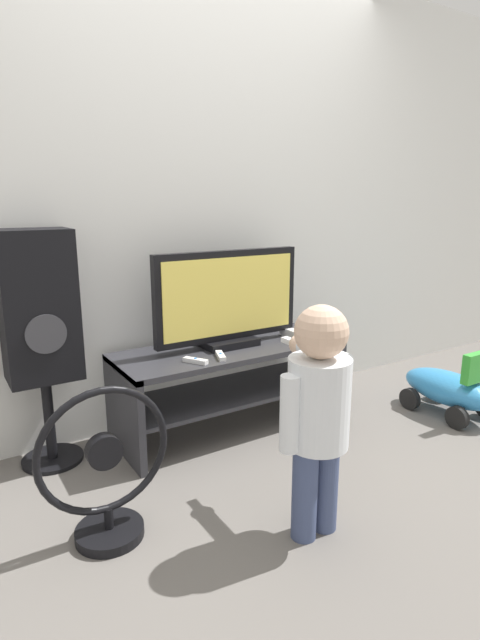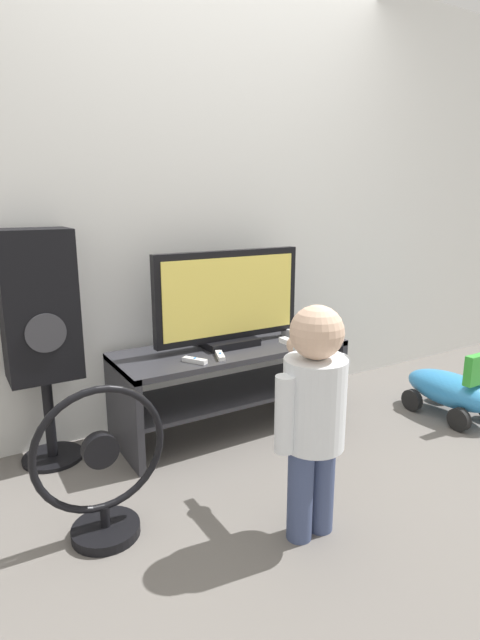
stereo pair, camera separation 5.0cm
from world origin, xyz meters
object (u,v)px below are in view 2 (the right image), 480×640
object	(u,v)px
game_console	(293,334)
speaker_tower	(39,312)
remote_primary	(195,360)
ride_on_toy	(453,390)
remote_secondary	(220,356)
floor_fan	(102,471)
child	(313,404)
television	(229,300)

from	to	relation	value
game_console	speaker_tower	bearing A→B (deg)	172.29
remote_primary	ride_on_toy	world-z (taller)	remote_primary
game_console	remote_secondary	distance (m)	0.56
ride_on_toy	remote_primary	bearing A→B (deg)	165.15
remote_primary	ride_on_toy	distance (m)	1.60
game_console	remote_primary	xyz separation A→B (m)	(-0.70, -0.12, -0.01)
speaker_tower	floor_fan	bearing A→B (deg)	-85.62
child	remote_primary	bearing A→B (deg)	96.23
child	floor_fan	bearing A→B (deg)	150.50
speaker_tower	ride_on_toy	xyz separation A→B (m)	(2.16, -0.70, -0.59)
remote_secondary	child	bearing A→B (deg)	-94.10
game_console	remote_secondary	xyz separation A→B (m)	(-0.55, -0.12, -0.01)
child	floor_fan	size ratio (longest dim) A/B	1.48
speaker_tower	child	bearing A→B (deg)	-56.18
game_console	floor_fan	bearing A→B (deg)	-157.55
television	speaker_tower	distance (m)	0.96
remote_secondary	speaker_tower	size ratio (longest dim) A/B	0.12
speaker_tower	ride_on_toy	world-z (taller)	speaker_tower
floor_fan	child	bearing A→B (deg)	-29.50
game_console	remote_secondary	world-z (taller)	game_console
child	ride_on_toy	world-z (taller)	child
remote_primary	speaker_tower	distance (m)	0.77
game_console	child	xyz separation A→B (m)	(-0.61, -0.93, 0.03)
child	game_console	bearing A→B (deg)	56.58
floor_fan	ride_on_toy	distance (m)	2.11
remote_primary	child	size ratio (longest dim) A/B	0.14
floor_fan	ride_on_toy	xyz separation A→B (m)	(2.11, 0.02, -0.11)
game_console	remote_primary	bearing A→B (deg)	-170.32
television	game_console	size ratio (longest dim) A/B	4.87
game_console	speaker_tower	xyz separation A→B (m)	(-1.35, 0.18, 0.25)
remote_primary	remote_secondary	world-z (taller)	same
remote_secondary	floor_fan	xyz separation A→B (m)	(-0.75, -0.42, -0.22)
speaker_tower	floor_fan	world-z (taller)	speaker_tower
remote_primary	ride_on_toy	xyz separation A→B (m)	(1.51, -0.40, -0.33)
television	remote_secondary	size ratio (longest dim) A/B	6.46
game_console	television	bearing A→B (deg)	172.38
game_console	remote_secondary	bearing A→B (deg)	-168.23
ride_on_toy	remote_secondary	bearing A→B (deg)	163.49
remote_secondary	speaker_tower	distance (m)	0.89
television	ride_on_toy	distance (m)	1.46
speaker_tower	ride_on_toy	bearing A→B (deg)	-17.99
remote_secondary	speaker_tower	bearing A→B (deg)	159.56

